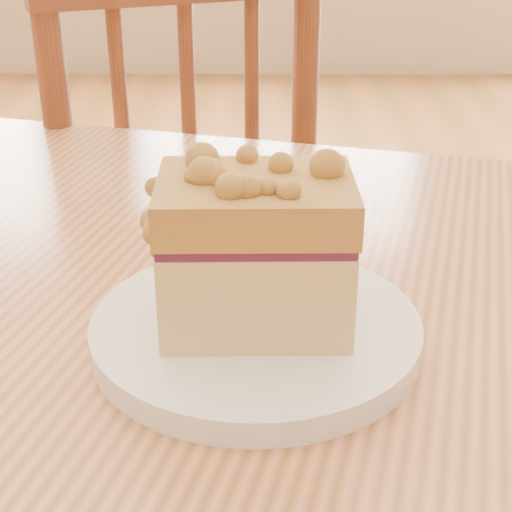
{
  "coord_description": "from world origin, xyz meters",
  "views": [
    {
      "loc": [
        0.2,
        -0.47,
        1.04
      ],
      "look_at": [
        0.2,
        0.02,
        0.8
      ],
      "focal_mm": 55.0,
      "sensor_mm": 36.0,
      "label": 1
    }
  ],
  "objects_px": {
    "cafe_table_main": "(102,396)",
    "cake_slice": "(256,246)",
    "plate": "(256,331)",
    "cafe_chair_main": "(166,240)"
  },
  "relations": [
    {
      "from": "cafe_table_main",
      "to": "cake_slice",
      "type": "height_order",
      "value": "cake_slice"
    },
    {
      "from": "plate",
      "to": "cake_slice",
      "type": "xyz_separation_m",
      "value": [
        -0.0,
        -0.0,
        0.07
      ]
    },
    {
      "from": "plate",
      "to": "cake_slice",
      "type": "distance_m",
      "value": 0.07
    },
    {
      "from": "cafe_chair_main",
      "to": "plate",
      "type": "bearing_deg",
      "value": 79.3
    },
    {
      "from": "cafe_table_main",
      "to": "cake_slice",
      "type": "relative_size",
      "value": 9.97
    },
    {
      "from": "cafe_table_main",
      "to": "plate",
      "type": "height_order",
      "value": "plate"
    },
    {
      "from": "cafe_chair_main",
      "to": "cake_slice",
      "type": "relative_size",
      "value": 6.87
    },
    {
      "from": "plate",
      "to": "cake_slice",
      "type": "bearing_deg",
      "value": -90.98
    },
    {
      "from": "cake_slice",
      "to": "plate",
      "type": "bearing_deg",
      "value": 87.85
    },
    {
      "from": "cafe_table_main",
      "to": "cafe_chair_main",
      "type": "distance_m",
      "value": 0.68
    }
  ]
}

